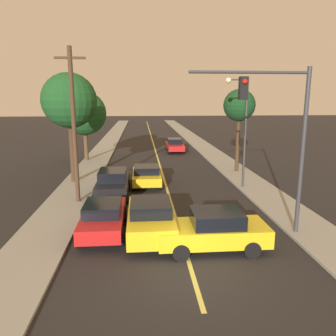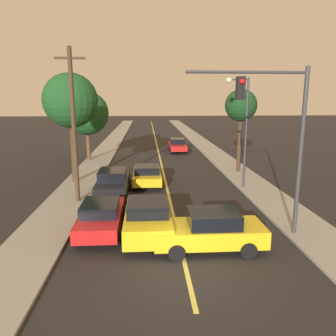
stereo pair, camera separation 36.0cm
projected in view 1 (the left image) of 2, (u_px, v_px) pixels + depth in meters
ground_plane at (193, 276)px, 11.03m from camera, size 200.00×200.00×0.00m
road_surface at (152, 140)px, 46.10m from camera, size 9.33×80.00×0.01m
sidewalk_left at (110, 140)px, 45.60m from camera, size 2.50×80.00×0.12m
sidewalk_right at (194, 140)px, 46.58m from camera, size 2.50×80.00×0.12m
car_near_lane_front at (151, 218)px, 13.97m from camera, size 2.03×4.40×1.64m
car_near_lane_second at (147, 175)px, 22.33m from camera, size 2.01×3.95×1.37m
car_outer_lane_front at (104, 216)px, 14.37m from camera, size 1.89×4.35×1.45m
car_outer_lane_second at (113, 183)px, 19.65m from camera, size 1.92×4.59×1.69m
car_far_oncoming at (175, 145)px, 36.21m from camera, size 1.84×4.44×1.46m
car_crossing_right at (213, 230)px, 12.86m from camera, size 4.31×2.00×1.56m
traffic_signal_mast at (280, 124)px, 13.33m from camera, size 4.93×0.42×6.98m
streetlamp_right at (241, 119)px, 20.69m from camera, size 1.47×0.36×7.00m
utility_pole_left at (74, 124)px, 17.70m from camera, size 1.60×0.24×8.39m
tree_left_near at (69, 101)px, 21.85m from camera, size 3.68×3.68×7.42m
tree_left_far at (84, 113)px, 30.13m from camera, size 4.04×4.04×6.38m
tree_right_near at (239, 106)px, 25.25m from camera, size 2.46×2.46×6.42m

